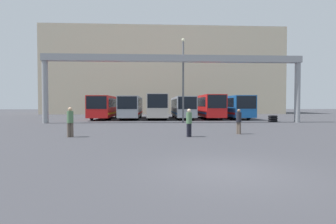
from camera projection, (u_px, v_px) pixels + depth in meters
ground_plane at (228, 172)px, 7.64m from camera, size 200.00×200.00×0.00m
building_backdrop at (164, 73)px, 58.10m from camera, size 49.65×12.00×17.79m
overhead_gantry at (174, 66)px, 27.80m from camera, size 27.56×0.80×7.19m
bus_slot_0 at (105, 106)px, 35.64m from camera, size 2.58×10.72×3.03m
bus_slot_1 at (131, 106)px, 36.22m from camera, size 2.52×11.51×3.00m
bus_slot_2 at (157, 105)px, 36.26m from camera, size 2.62×11.23×3.29m
bus_slot_3 at (182, 106)px, 36.63m from camera, size 2.43×11.60×2.97m
bus_slot_4 at (208, 105)px, 36.66m from camera, size 2.51×11.30×3.19m
bus_slot_5 at (233, 106)px, 36.69m from camera, size 2.62×10.99×3.07m
pedestrian_near_left at (189, 122)px, 15.82m from camera, size 0.35×0.35×1.70m
pedestrian_near_right at (70, 121)px, 15.70m from camera, size 0.37×0.37×1.80m
pedestrian_near_center at (239, 121)px, 17.31m from camera, size 0.34×0.34×1.66m
tire_stack at (273, 119)px, 29.55m from camera, size 1.04×1.04×0.72m
lamp_post at (183, 77)px, 28.29m from camera, size 0.36×0.36×9.08m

